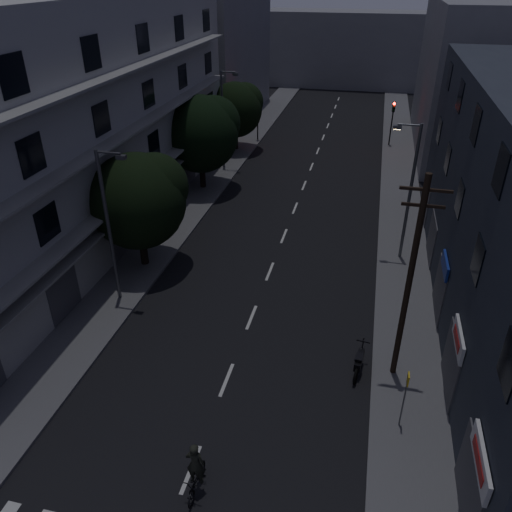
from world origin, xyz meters
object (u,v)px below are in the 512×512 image
at_px(motorcycle, 359,362).
at_px(bus_stop_sign, 406,391).
at_px(cyclist, 196,475).
at_px(utility_pole, 410,279).

bearing_deg(motorcycle, bus_stop_sign, -50.81).
distance_m(motorcycle, cyclist, 8.53).
height_order(bus_stop_sign, motorcycle, bus_stop_sign).
height_order(bus_stop_sign, cyclist, bus_stop_sign).
relative_size(bus_stop_sign, cyclist, 1.16).
height_order(utility_pole, motorcycle, utility_pole).
xyz_separation_m(utility_pole, cyclist, (-6.40, -7.15, -4.13)).
bearing_deg(bus_stop_sign, motorcycle, 121.99).
distance_m(bus_stop_sign, cyclist, 7.95).
relative_size(bus_stop_sign, motorcycle, 1.23).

